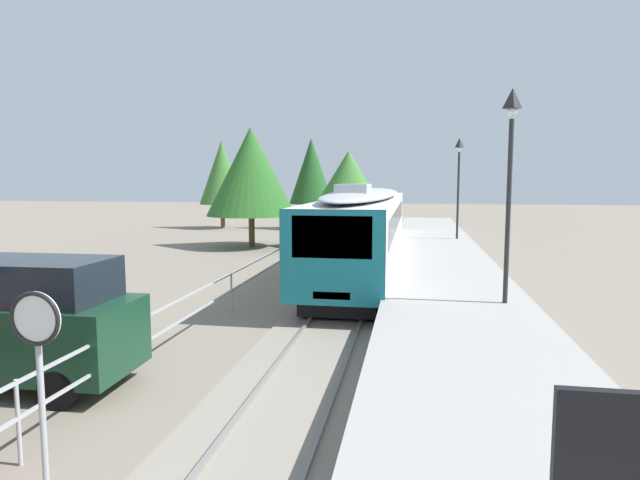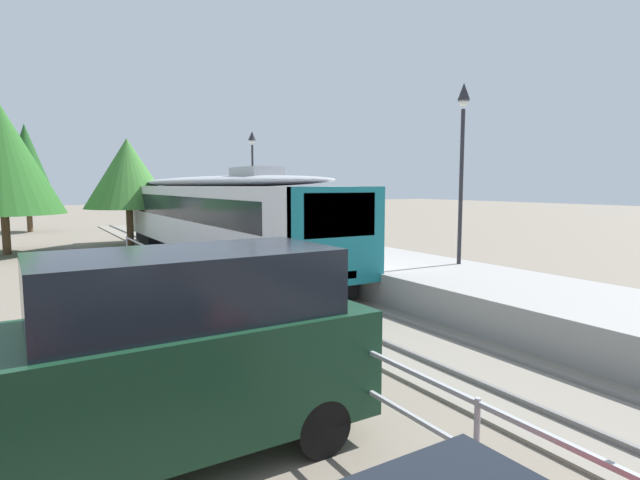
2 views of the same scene
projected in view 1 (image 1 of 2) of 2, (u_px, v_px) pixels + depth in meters
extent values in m
plane|color=slate|center=(251.00, 305.00, 17.35)|extent=(160.00, 160.00, 0.00)
cube|color=gray|center=(343.00, 308.00, 16.84)|extent=(3.20, 60.00, 0.06)
cube|color=slate|center=(321.00, 305.00, 16.95)|extent=(0.08, 60.00, 0.08)
cube|color=slate|center=(367.00, 307.00, 16.71)|extent=(0.08, 60.00, 0.08)
cube|color=silver|center=(366.00, 226.00, 24.36)|extent=(2.80, 20.84, 2.55)
cube|color=#19757F|center=(332.00, 258.00, 14.25)|extent=(2.80, 0.24, 2.55)
cube|color=black|center=(332.00, 237.00, 14.11)|extent=(2.13, 0.08, 1.12)
cube|color=black|center=(366.00, 217.00, 24.31)|extent=(2.82, 17.50, 0.92)
ellipsoid|color=#A8AAAF|center=(366.00, 194.00, 24.20)|extent=(2.69, 20.00, 0.44)
cube|color=#A8AAAF|center=(354.00, 189.00, 19.07)|extent=(1.10, 2.20, 0.36)
cube|color=#EAE5C6|center=(332.00, 295.00, 14.29)|extent=(1.00, 0.10, 0.20)
cube|color=black|center=(343.00, 297.00, 16.67)|extent=(2.24, 3.20, 0.55)
cube|color=black|center=(377.00, 241.00, 32.38)|extent=(2.24, 3.20, 0.55)
cube|color=#999691|center=(451.00, 299.00, 16.24)|extent=(3.90, 60.00, 0.90)
cylinder|color=#232328|center=(508.00, 213.00, 13.47)|extent=(0.12, 0.12, 4.60)
pyramid|color=#232328|center=(513.00, 98.00, 13.16)|extent=(0.34, 0.34, 0.50)
sphere|color=silver|center=(512.00, 111.00, 13.20)|extent=(0.24, 0.24, 0.24)
cylinder|color=#232328|center=(458.00, 196.00, 28.71)|extent=(0.12, 0.12, 4.60)
pyramid|color=#232328|center=(460.00, 143.00, 28.40)|extent=(0.34, 0.34, 0.50)
sphere|color=silver|center=(459.00, 149.00, 28.44)|extent=(0.24, 0.24, 0.24)
cylinder|color=#9EA0A5|center=(44.00, 440.00, 6.03)|extent=(0.07, 0.07, 2.20)
cylinder|color=white|center=(36.00, 318.00, 5.86)|extent=(0.60, 0.03, 0.60)
torus|color=black|center=(35.00, 319.00, 5.85)|extent=(0.61, 0.05, 0.61)
cube|color=#9EA0A5|center=(16.00, 383.00, 7.47)|extent=(0.05, 36.00, 0.05)
cube|color=#9EA0A5|center=(18.00, 418.00, 7.53)|extent=(0.05, 36.00, 0.05)
cylinder|color=#9EA0A5|center=(18.00, 423.00, 7.54)|extent=(0.06, 0.06, 1.25)
cylinder|color=#9EA0A5|center=(231.00, 292.00, 16.35)|extent=(0.06, 0.06, 1.25)
cylinder|color=#9EA0A5|center=(295.00, 253.00, 25.17)|extent=(0.06, 0.06, 1.25)
cube|color=#143823|center=(9.00, 334.00, 10.46)|extent=(4.93, 2.03, 1.35)
cube|color=black|center=(20.00, 280.00, 10.30)|extent=(3.43, 1.77, 0.80)
cylinder|color=black|center=(59.00, 389.00, 9.45)|extent=(0.72, 0.25, 0.72)
cylinder|color=black|center=(111.00, 358.00, 11.13)|extent=(0.72, 0.25, 0.72)
cylinder|color=brown|center=(223.00, 216.00, 45.51)|extent=(0.36, 0.36, 2.05)
cone|color=#38702D|center=(222.00, 172.00, 45.11)|extent=(3.79, 3.79, 5.30)
cylinder|color=brown|center=(252.00, 231.00, 32.56)|extent=(0.36, 0.36, 1.92)
cone|color=#286023|center=(251.00, 171.00, 32.17)|extent=(5.35, 5.35, 5.26)
cylinder|color=brown|center=(348.00, 231.00, 32.45)|extent=(0.36, 0.36, 2.03)
cone|color=#38702D|center=(348.00, 182.00, 32.13)|extent=(4.62, 4.62, 3.75)
cylinder|color=brown|center=(311.00, 216.00, 44.91)|extent=(0.36, 0.36, 2.10)
cone|color=#1E4C1E|center=(311.00, 171.00, 44.51)|extent=(3.64, 3.64, 5.39)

